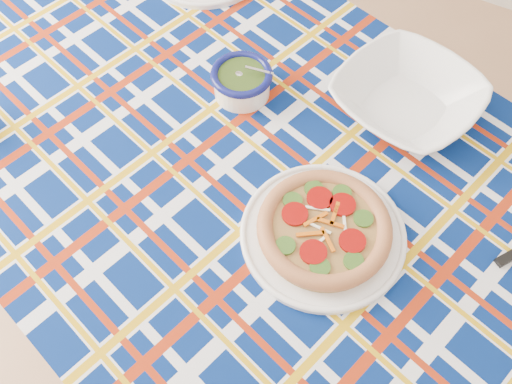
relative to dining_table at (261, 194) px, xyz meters
The scene contains 6 objects.
floor 0.75m from the dining_table, 51.26° to the right, with size 4.00×4.00×0.00m, color tan.
dining_table is the anchor object (origin of this frame).
tablecloth 0.03m from the dining_table, ahead, with size 1.74×1.10×0.11m, color #051B58, non-canonical shape.
main_focaccia_plate 0.22m from the dining_table, 21.95° to the right, with size 0.33×0.33×0.06m, color olive, non-canonical shape.
pesto_bowl 0.26m from the dining_table, 129.59° to the left, with size 0.14×0.14×0.08m, color #1F330E, non-canonical shape.
serving_bowl 0.39m from the dining_table, 57.22° to the left, with size 0.31×0.31×0.08m, color white.
Camera 1 is at (0.19, -0.43, 1.81)m, focal length 40.00 mm.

